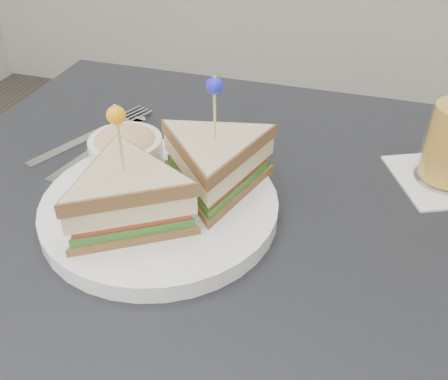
% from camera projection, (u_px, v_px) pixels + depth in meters
% --- Properties ---
extents(table, '(0.80, 0.80, 0.75)m').
position_uv_depth(table, '(214.00, 277.00, 0.61)').
color(table, black).
rests_on(table, ground).
extents(plate_meal, '(0.31, 0.29, 0.16)m').
position_uv_depth(plate_meal, '(165.00, 182.00, 0.56)').
color(plate_meal, white).
rests_on(plate_meal, table).
extents(cutlery_fork, '(0.11, 0.20, 0.01)m').
position_uv_depth(cutlery_fork, '(98.00, 132.00, 0.73)').
color(cutlery_fork, silver).
rests_on(cutlery_fork, table).
extents(cutlery_knife, '(0.06, 0.20, 0.01)m').
position_uv_depth(cutlery_knife, '(96.00, 150.00, 0.69)').
color(cutlery_knife, silver).
rests_on(cutlery_knife, table).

